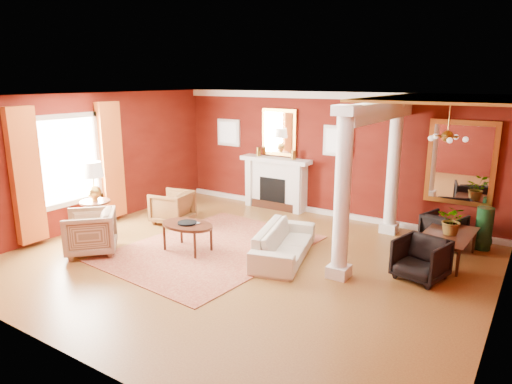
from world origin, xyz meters
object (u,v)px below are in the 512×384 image
Objects in this scene: coffee_table at (187,226)px; armchair_stripe at (90,230)px; sofa at (284,237)px; dining_table at (449,239)px; side_table at (94,186)px; armchair_leopard at (172,206)px.

armchair_stripe is at bearing -143.68° from coffee_table.
coffee_table is (-1.69, -0.70, 0.10)m from sofa.
dining_table reaches higher than coffee_table.
armchair_leopard is at bearing 60.25° from side_table.
armchair_stripe reaches higher than sofa.
dining_table is (5.68, 3.26, -0.05)m from armchair_stripe.
armchair_stripe is (-3.14, -1.77, 0.06)m from sofa.
dining_table is at bearing 27.35° from coffee_table.
coffee_table is at bearing 120.07° from dining_table.
side_table is 6.99m from dining_table.
armchair_stripe is (0.01, -2.20, 0.04)m from armchair_leopard.
armchair_leopard is at bearing 134.08° from armchair_stripe.
sofa reaches higher than coffee_table.
armchair_stripe is 1.28m from side_table.
side_table is at bearing 113.54° from dining_table.
dining_table reaches higher than sofa.
armchair_leopard is 5.79m from dining_table.
sofa is at bearing 73.17° from armchair_stripe.
side_table is at bearing -172.86° from coffee_table.
armchair_leopard is 1.85m from coffee_table.
sofa is 3.61m from armchair_stripe.
armchair_stripe is 0.84× the size of coffee_table.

